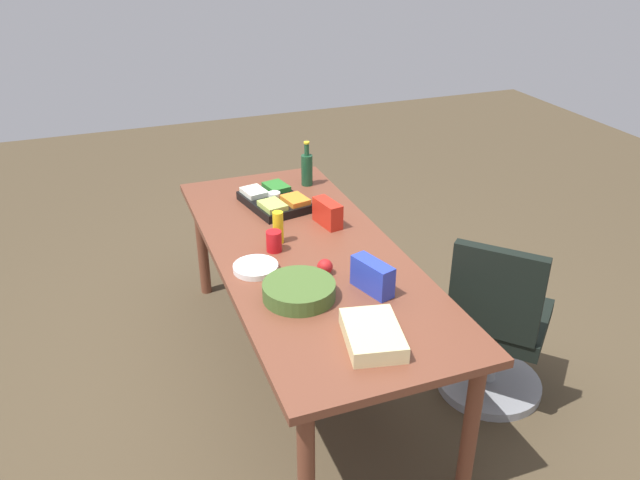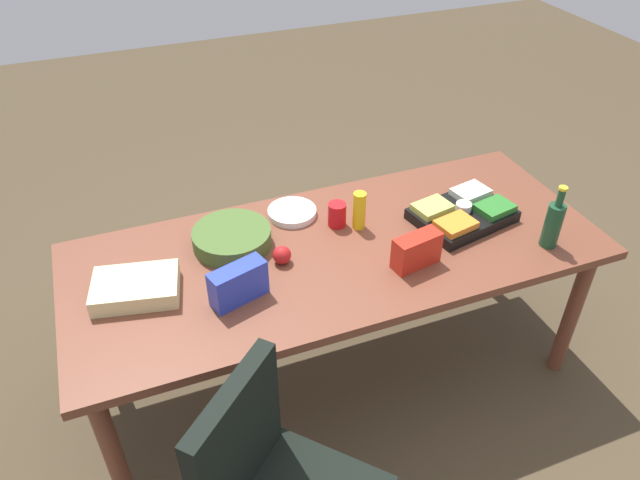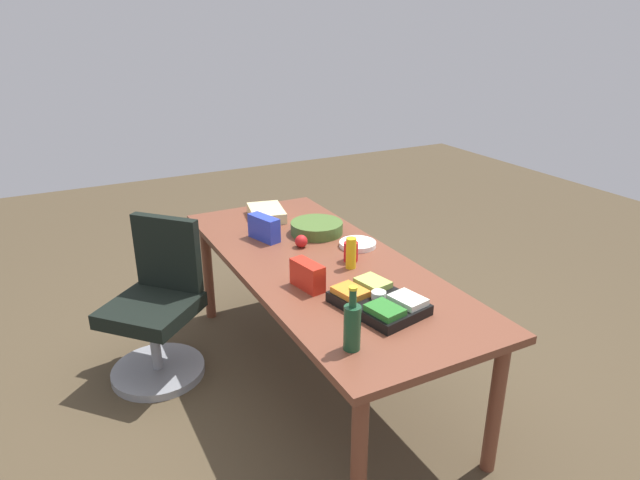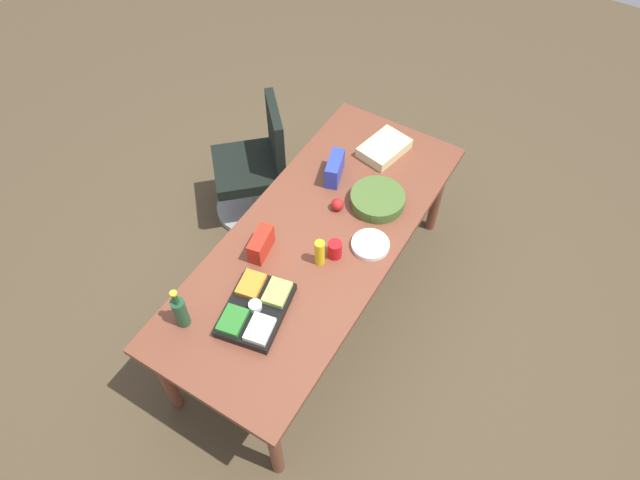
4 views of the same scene
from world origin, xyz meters
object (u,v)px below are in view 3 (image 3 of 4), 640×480
office_chair (157,317)px  veggie_tray (378,301)px  conference_table (321,274)px  red_solo_cup (351,252)px  apple_red (301,241)px  wine_bottle (352,326)px  mustard_bottle (351,253)px  salad_bowl (317,228)px  paper_plate_stack (358,244)px  chip_bag_red (307,275)px  sheet_cake (266,213)px  chip_bag_blue (264,228)px

office_chair → veggie_tray: (1.12, 0.83, 0.43)m
conference_table → red_solo_cup: bearing=68.9°
conference_table → apple_red: (-0.25, -0.01, 0.11)m
veggie_tray → wine_bottle: 0.38m
mustard_bottle → salad_bowl: 0.56m
apple_red → salad_bowl: size_ratio=0.23×
office_chair → salad_bowl: (0.11, 1.02, 0.43)m
wine_bottle → paper_plate_stack: bearing=147.5°
office_chair → chip_bag_red: bearing=39.1°
office_chair → salad_bowl: bearing=83.7°
mustard_bottle → veggie_tray: size_ratio=0.37×
apple_red → sheet_cake: 0.58m
paper_plate_stack → salad_bowl: (-0.31, -0.12, 0.02)m
apple_red → sheet_cake: size_ratio=0.24×
mustard_bottle → chip_bag_red: (0.11, -0.32, -0.02)m
salad_bowl → wine_bottle: wine_bottle is taller
conference_table → mustard_bottle: 0.24m
conference_table → office_chair: (-0.52, -0.84, -0.32)m
conference_table → chip_bag_blue: chip_bag_blue is taller
sheet_cake → salad_bowl: size_ratio=0.97×
chip_bag_blue → wine_bottle: bearing=-6.4°
chip_bag_blue → veggie_tray: size_ratio=0.47×
mustard_bottle → wine_bottle: size_ratio=0.61×
chip_bag_red → paper_plate_stack: chip_bag_red is taller
office_chair → wine_bottle: wine_bottle is taller
office_chair → red_solo_cup: size_ratio=8.71×
red_solo_cup → paper_plate_stack: bearing=138.3°
sheet_cake → wine_bottle: (1.66, -0.31, 0.08)m
chip_bag_red → sheet_cake: bearing=168.3°
sheet_cake → apple_red: bearing=-1.5°
apple_red → salad_bowl: 0.25m
conference_table → mustard_bottle: (0.14, 0.11, 0.16)m
sheet_cake → salad_bowl: 0.45m
veggie_tray → wine_bottle: size_ratio=1.64×
mustard_bottle → red_solo_cup: bearing=149.4°
paper_plate_stack → apple_red: bearing=-116.0°
chip_bag_red → mustard_bottle: bearing=108.8°
conference_table → wine_bottle: bearing=-19.7°
salad_bowl → red_solo_cup: 0.47m
wine_bottle → salad_bowl: bearing=158.9°
chip_bag_red → sheet_cake: chip_bag_red is taller
paper_plate_stack → red_solo_cup: 0.22m
office_chair → paper_plate_stack: size_ratio=4.36×
sheet_cake → red_solo_cup: red_solo_cup is taller
wine_bottle → veggie_tray: bearing=129.9°
conference_table → red_solo_cup: (0.06, 0.16, 0.13)m
apple_red → mustard_bottle: (0.39, 0.11, 0.05)m
veggie_tray → paper_plate_stack: bearing=156.1°
office_chair → apple_red: 0.98m
salad_bowl → veggie_tray: bearing=-10.8°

